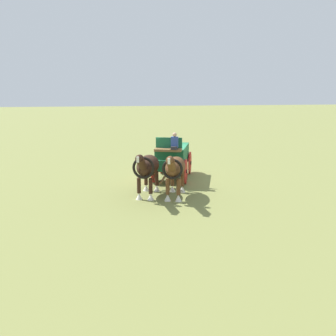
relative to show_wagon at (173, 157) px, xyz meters
name	(u,v)px	position (x,y,z in m)	size (l,w,h in m)	color
ground_plane	(173,178)	(-0.13, 0.04, -1.25)	(220.00, 220.00, 0.00)	olive
show_wagon	(173,157)	(0.00, 0.00, 0.00)	(5.91, 3.02, 2.80)	#195B38
draft_horse_near	(175,169)	(3.70, -0.71, 0.11)	(3.11, 1.64, 2.23)	brown
draft_horse_off	(147,167)	(3.22, -1.92, 0.13)	(3.09, 1.68, 2.26)	#331E14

